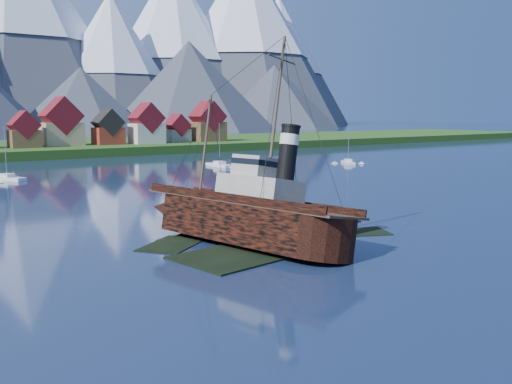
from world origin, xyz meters
TOP-DOWN VIEW (x-y plane):
  - ground at (0.00, 0.00)m, footprint 1400.00×1400.00m
  - shoal at (1.78, 2.15)m, footprint 31.71×21.24m
  - tugboat_wreck at (-2.12, 3.43)m, footprint 7.17×30.89m
  - sailboat_c at (-9.15, 81.83)m, footprint 6.42×9.50m
  - sailboat_d at (79.60, 66.58)m, footprint 6.18×8.38m
  - sailboat_e at (45.22, 81.21)m, footprint 3.08×10.83m

SIDE VIEW (x-z plane):
  - shoal at x=1.78m, z-range -0.92..0.22m
  - ground at x=0.00m, z-range 0.00..0.00m
  - sailboat_d at x=79.60m, z-range -5.53..6.06m
  - sailboat_e at x=45.22m, z-range -5.96..6.50m
  - sailboat_c at x=-9.15m, z-range -5.82..6.37m
  - tugboat_wreck at x=-2.12m, z-range -9.17..15.31m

